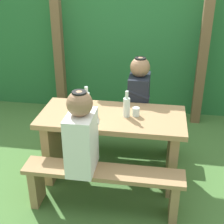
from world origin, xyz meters
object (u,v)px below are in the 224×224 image
picnic_table (112,135)px  bench_near (103,181)px  person_black_coat (139,92)px  person_white_shirt (81,135)px  bench_far (119,127)px  drinking_glass (136,112)px  bottle_left (87,100)px  bottle_right (127,106)px

picnic_table → bench_near: 0.53m
picnic_table → person_black_coat: bearing=66.4°
bench_near → person_white_shirt: (-0.18, 0.00, 0.45)m
bench_far → drinking_glass: 0.70m
drinking_glass → bottle_left: size_ratio=0.35×
bench_near → person_black_coat: person_black_coat is taller
picnic_table → bench_near: (0.00, -0.50, -0.18)m
bench_far → person_white_shirt: 1.11m
person_black_coat → bench_near: bearing=-102.3°
picnic_table → bench_far: bearing=90.0°
bench_far → bottle_left: 0.71m
bench_far → bench_near: bearing=-90.0°
picnic_table → drinking_glass: 0.35m
bench_far → bottle_left: bottle_left is taller
bench_far → bottle_left: (-0.26, -0.42, 0.50)m
person_black_coat → bottle_left: person_black_coat is taller
bench_far → bottle_right: bearing=-74.7°
bench_far → bottle_right: size_ratio=5.44×
bench_far → bottle_left: bearing=-121.9°
person_white_shirt → bench_far: bearing=80.0°
bench_far → bottle_left: size_ratio=5.78×
person_white_shirt → bottle_left: bearing=98.6°
picnic_table → person_black_coat: person_black_coat is taller
person_black_coat → bottle_left: size_ratio=2.97×
drinking_glass → bottle_right: 0.11m
bench_far → person_white_shirt: size_ratio=1.95×
bench_far → person_black_coat: (0.22, -0.00, 0.45)m
bottle_right → bench_near: bearing=-105.8°
drinking_glass → bottle_left: bottle_left is taller
bench_far → drinking_glass: drinking_glass is taller
bottle_left → picnic_table: bearing=-16.4°
picnic_table → person_white_shirt: (-0.18, -0.50, 0.27)m
drinking_glass → bottle_right: bearing=-165.0°
bench_near → person_black_coat: 1.12m
person_white_shirt → bottle_left: (-0.09, 0.58, 0.05)m
bench_near → bottle_left: (-0.26, 0.58, 0.50)m
bench_far → drinking_glass: (0.23, -0.49, 0.45)m
bench_near → person_white_shirt: 0.48m
bench_far → bottle_right: 0.73m
drinking_glass → picnic_table: bearing=-176.1°
picnic_table → person_black_coat: size_ratio=1.95×
bottle_left → bottle_right: bottle_right is taller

